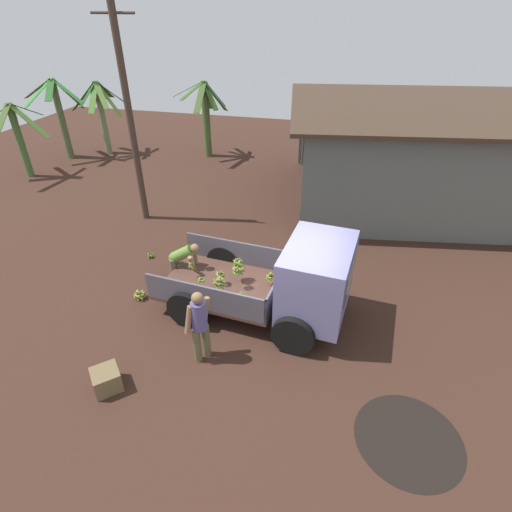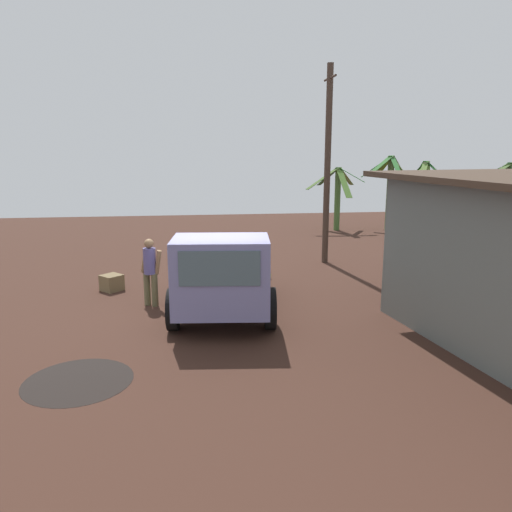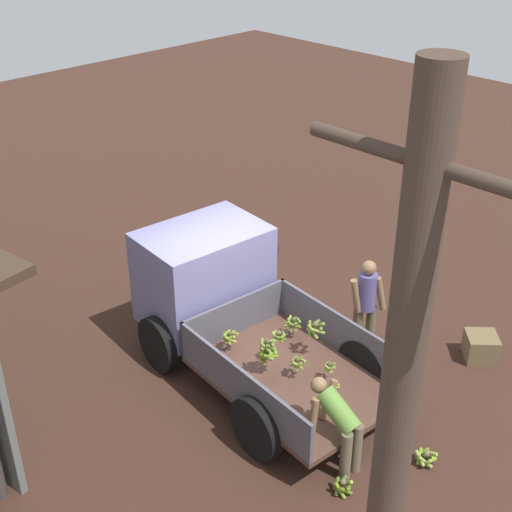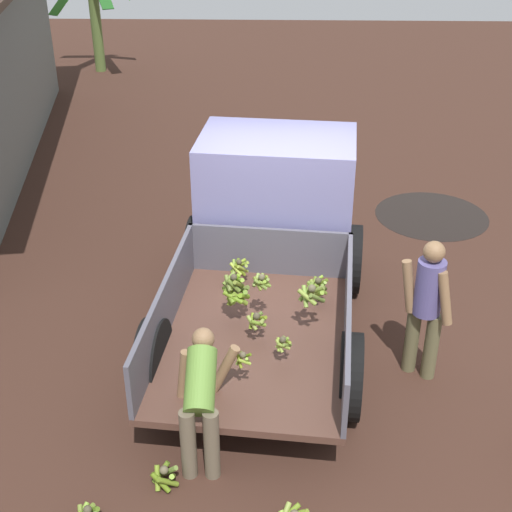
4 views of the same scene
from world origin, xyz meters
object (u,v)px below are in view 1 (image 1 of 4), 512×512
object	(u,v)px
banana_bunch_on_ground_1	(140,294)
banana_bunch_on_ground_2	(176,271)
banana_bunch_on_ground_0	(150,255)
person_foreground_visitor	(200,323)
person_worker_loading	(182,259)
banana_bunch_on_ground_3	(172,257)
person_bystander_near_shed	(321,183)
wooden_crate_0	(106,380)
cargo_truck	(296,281)
utility_pole	(130,119)

from	to	relation	value
banana_bunch_on_ground_1	banana_bunch_on_ground_2	bearing A→B (deg)	69.08
banana_bunch_on_ground_0	banana_bunch_on_ground_1	bearing A→B (deg)	-70.81
person_foreground_visitor	person_worker_loading	xyz separation A→B (m)	(-1.33, 2.27, -0.18)
person_foreground_visitor	banana_bunch_on_ground_3	distance (m)	3.93
person_bystander_near_shed	banana_bunch_on_ground_3	xyz separation A→B (m)	(-3.62, -4.46, -0.82)
banana_bunch_on_ground_0	wooden_crate_0	bearing A→B (deg)	-73.20
cargo_truck	banana_bunch_on_ground_1	world-z (taller)	cargo_truck
utility_pole	person_worker_loading	xyz separation A→B (m)	(2.72, -3.16, -2.50)
person_foreground_visitor	wooden_crate_0	bearing A→B (deg)	70.89
utility_pole	banana_bunch_on_ground_2	bearing A→B (deg)	-50.44
person_bystander_near_shed	banana_bunch_on_ground_3	size ratio (longest dim) A/B	7.67
banana_bunch_on_ground_1	banana_bunch_on_ground_3	xyz separation A→B (m)	(0.03, 1.78, -0.03)
cargo_truck	banana_bunch_on_ground_0	size ratio (longest dim) A/B	23.94
banana_bunch_on_ground_2	banana_bunch_on_ground_3	world-z (taller)	banana_bunch_on_ground_2
cargo_truck	person_bystander_near_shed	size ratio (longest dim) A/B	2.69
banana_bunch_on_ground_0	banana_bunch_on_ground_2	size ratio (longest dim) A/B	0.68
banana_bunch_on_ground_3	wooden_crate_0	bearing A→B (deg)	-81.34
cargo_truck	person_worker_loading	distance (m)	3.03
banana_bunch_on_ground_1	banana_bunch_on_ground_3	size ratio (longest dim) A/B	1.36
cargo_truck	person_bystander_near_shed	distance (m)	6.02
person_bystander_near_shed	banana_bunch_on_ground_1	bearing A→B (deg)	169.49
utility_pole	person_worker_loading	bearing A→B (deg)	-49.23
utility_pole	person_foreground_visitor	world-z (taller)	utility_pole
cargo_truck	banana_bunch_on_ground_1	xyz separation A→B (m)	(-3.77, -0.22, -0.93)
utility_pole	banana_bunch_on_ground_3	world-z (taller)	utility_pole
person_worker_loading	banana_bunch_on_ground_3	world-z (taller)	person_worker_loading
person_worker_loading	wooden_crate_0	xyz separation A→B (m)	(-0.13, -3.43, -0.53)
person_bystander_near_shed	wooden_crate_0	world-z (taller)	person_bystander_near_shed
person_foreground_visitor	banana_bunch_on_ground_3	xyz separation A→B (m)	(-2.13, 3.20, -0.83)
banana_bunch_on_ground_0	banana_bunch_on_ground_3	xyz separation A→B (m)	(0.65, 0.02, 0.01)
banana_bunch_on_ground_0	person_bystander_near_shed	bearing A→B (deg)	46.35
utility_pole	person_bystander_near_shed	world-z (taller)	utility_pole
cargo_truck	person_worker_loading	bearing A→B (deg)	173.48
person_bystander_near_shed	banana_bunch_on_ground_2	world-z (taller)	person_bystander_near_shed
banana_bunch_on_ground_1	cargo_truck	bearing A→B (deg)	3.36
person_foreground_visitor	banana_bunch_on_ground_1	distance (m)	2.70
person_bystander_near_shed	banana_bunch_on_ground_3	bearing A→B (deg)	160.78
utility_pole	person_foreground_visitor	size ratio (longest dim) A/B	3.84
person_bystander_near_shed	banana_bunch_on_ground_2	xyz separation A→B (m)	(-3.21, -5.07, -0.79)
cargo_truck	person_foreground_visitor	size ratio (longest dim) A/B	2.68
person_worker_loading	banana_bunch_on_ground_1	world-z (taller)	person_worker_loading
person_foreground_visitor	utility_pole	bearing A→B (deg)	-20.84
person_foreground_visitor	banana_bunch_on_ground_0	world-z (taller)	person_foreground_visitor
banana_bunch_on_ground_3	utility_pole	bearing A→B (deg)	130.90
person_foreground_visitor	banana_bunch_on_ground_0	xyz separation A→B (m)	(-2.77, 3.18, -0.83)
banana_bunch_on_ground_1	banana_bunch_on_ground_2	distance (m)	1.25
utility_pole	person_foreground_visitor	bearing A→B (deg)	-53.22
cargo_truck	utility_pole	size ratio (longest dim) A/B	0.70
utility_pole	banana_bunch_on_ground_0	bearing A→B (deg)	-60.26
banana_bunch_on_ground_1	wooden_crate_0	size ratio (longest dim) A/B	0.60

